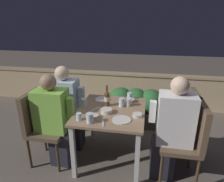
% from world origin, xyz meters
% --- Properties ---
extents(ground_plane, '(16.00, 16.00, 0.00)m').
position_xyz_m(ground_plane, '(0.00, 0.00, 0.00)').
color(ground_plane, '#665B51').
extents(parapet_wall, '(9.00, 0.18, 0.70)m').
position_xyz_m(parapet_wall, '(0.00, 1.80, 0.36)').
color(parapet_wall, tan).
rests_on(parapet_wall, ground_plane).
extents(dining_table, '(0.82, 0.91, 0.72)m').
position_xyz_m(dining_table, '(0.00, 0.00, 0.62)').
color(dining_table, '#937556').
rests_on(dining_table, ground_plane).
extents(planter_hedge, '(0.93, 0.47, 0.66)m').
position_xyz_m(planter_hedge, '(0.24, 0.99, 0.37)').
color(planter_hedge, brown).
rests_on(planter_hedge, ground_plane).
extents(chair_left_near, '(0.44, 0.44, 0.95)m').
position_xyz_m(chair_left_near, '(-0.87, -0.17, 0.57)').
color(chair_left_near, brown).
rests_on(chair_left_near, ground_plane).
extents(person_green_blouse, '(0.48, 0.26, 1.19)m').
position_xyz_m(person_green_blouse, '(-0.66, -0.17, 0.60)').
color(person_green_blouse, '#282833').
rests_on(person_green_blouse, ground_plane).
extents(chair_left_far, '(0.44, 0.44, 0.95)m').
position_xyz_m(chair_left_far, '(-0.86, 0.19, 0.57)').
color(chair_left_far, brown).
rests_on(chair_left_far, ground_plane).
extents(person_blue_shirt, '(0.47, 0.26, 1.20)m').
position_xyz_m(person_blue_shirt, '(-0.65, 0.19, 0.61)').
color(person_blue_shirt, '#282833').
rests_on(person_blue_shirt, ground_plane).
extents(chair_right_near, '(0.44, 0.44, 0.95)m').
position_xyz_m(chair_right_near, '(0.91, -0.17, 0.57)').
color(chair_right_near, brown).
rests_on(chair_right_near, ground_plane).
extents(person_white_polo, '(0.48, 0.26, 1.24)m').
position_xyz_m(person_white_polo, '(0.71, -0.17, 0.62)').
color(person_white_polo, '#282833').
rests_on(person_white_polo, ground_plane).
extents(chair_right_far, '(0.44, 0.44, 0.95)m').
position_xyz_m(chair_right_far, '(0.91, 0.19, 0.57)').
color(chair_right_far, brown).
rests_on(chair_right_far, ground_plane).
extents(beer_bottle, '(0.07, 0.07, 0.27)m').
position_xyz_m(beer_bottle, '(-0.07, 0.11, 0.83)').
color(beer_bottle, brown).
rests_on(beer_bottle, dining_table).
extents(plate_0, '(0.21, 0.21, 0.01)m').
position_xyz_m(plate_0, '(0.16, -0.24, 0.73)').
color(plate_0, silver).
rests_on(plate_0, dining_table).
extents(plate_1, '(0.20, 0.20, 0.01)m').
position_xyz_m(plate_1, '(-0.17, 0.30, 0.73)').
color(plate_1, white).
rests_on(plate_1, dining_table).
extents(bowl_0, '(0.11, 0.11, 0.04)m').
position_xyz_m(bowl_0, '(0.33, -0.12, 0.75)').
color(bowl_0, beige).
rests_on(bowl_0, dining_table).
extents(bowl_1, '(0.11, 0.11, 0.04)m').
position_xyz_m(bowl_1, '(0.21, 0.28, 0.75)').
color(bowl_1, beige).
rests_on(bowl_1, dining_table).
extents(bowl_2, '(0.11, 0.11, 0.04)m').
position_xyz_m(bowl_2, '(-0.15, -0.25, 0.75)').
color(bowl_2, beige).
rests_on(bowl_2, dining_table).
extents(bowl_3, '(0.13, 0.13, 0.05)m').
position_xyz_m(bowl_3, '(-0.03, -0.09, 0.75)').
color(bowl_3, beige).
rests_on(bowl_3, dining_table).
extents(glass_cup_0, '(0.07, 0.07, 0.11)m').
position_xyz_m(glass_cup_0, '(0.11, 0.12, 0.78)').
color(glass_cup_0, silver).
rests_on(glass_cup_0, dining_table).
extents(glass_cup_1, '(0.07, 0.07, 0.09)m').
position_xyz_m(glass_cup_1, '(0.19, 0.15, 0.77)').
color(glass_cup_1, silver).
rests_on(glass_cup_1, dining_table).
extents(glass_cup_2, '(0.06, 0.06, 0.08)m').
position_xyz_m(glass_cup_2, '(-0.30, -0.32, 0.77)').
color(glass_cup_2, silver).
rests_on(glass_cup_2, dining_table).
extents(glass_cup_3, '(0.08, 0.08, 0.11)m').
position_xyz_m(glass_cup_3, '(-0.16, -0.35, 0.78)').
color(glass_cup_3, silver).
rests_on(glass_cup_3, dining_table).
extents(glass_cup_4, '(0.07, 0.07, 0.09)m').
position_xyz_m(glass_cup_4, '(0.19, 0.39, 0.77)').
color(glass_cup_4, silver).
rests_on(glass_cup_4, dining_table).
extents(glass_cup_5, '(0.07, 0.07, 0.11)m').
position_xyz_m(glass_cup_5, '(-0.35, 0.03, 0.78)').
color(glass_cup_5, silver).
rests_on(glass_cup_5, dining_table).
extents(fork_0, '(0.10, 0.16, 0.01)m').
position_xyz_m(fork_0, '(-0.20, -0.04, 0.73)').
color(fork_0, silver).
rests_on(fork_0, dining_table).
extents(fork_1, '(0.06, 0.17, 0.01)m').
position_xyz_m(fork_1, '(-0.02, -0.34, 0.73)').
color(fork_1, silver).
rests_on(fork_1, dining_table).
extents(potted_plant, '(0.29, 0.29, 0.69)m').
position_xyz_m(potted_plant, '(-1.23, 0.83, 0.42)').
color(potted_plant, '#B2A899').
rests_on(potted_plant, ground_plane).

